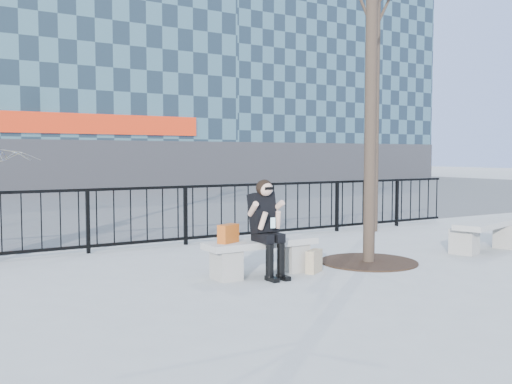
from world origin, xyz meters
TOP-DOWN VIEW (x-y plane):
  - ground at (0.00, 0.00)m, footprint 120.00×120.00m
  - street_surface at (0.00, 15.00)m, footprint 60.00×23.00m
  - railing at (0.00, 3.00)m, footprint 14.00×0.06m
  - building_right at (20.00, 27.00)m, footprint 16.20×10.20m
  - tree_grate at (1.90, -0.10)m, footprint 1.50×1.50m
  - bench_main at (0.00, 0.00)m, footprint 1.65×0.46m
  - bench_second at (4.40, -0.34)m, footprint 1.75×0.49m
  - seated_woman at (0.00, -0.16)m, footprint 0.50×0.64m
  - handbag at (-0.51, 0.02)m, footprint 0.33×0.25m
  - shopping_bag at (0.73, -0.25)m, footprint 0.35×0.28m

SIDE VIEW (x-z plane):
  - ground at x=0.00m, z-range 0.00..0.00m
  - street_surface at x=0.00m, z-range 0.00..0.01m
  - tree_grate at x=1.90m, z-range 0.00..0.02m
  - shopping_bag at x=0.73m, z-range 0.00..0.32m
  - bench_main at x=0.00m, z-range 0.06..0.55m
  - bench_second at x=4.40m, z-range 0.06..0.58m
  - railing at x=0.00m, z-range 0.00..1.11m
  - handbag at x=-0.51m, z-range 0.49..0.74m
  - seated_woman at x=0.00m, z-range 0.00..1.34m
  - building_right at x=20.00m, z-range 0.00..20.60m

